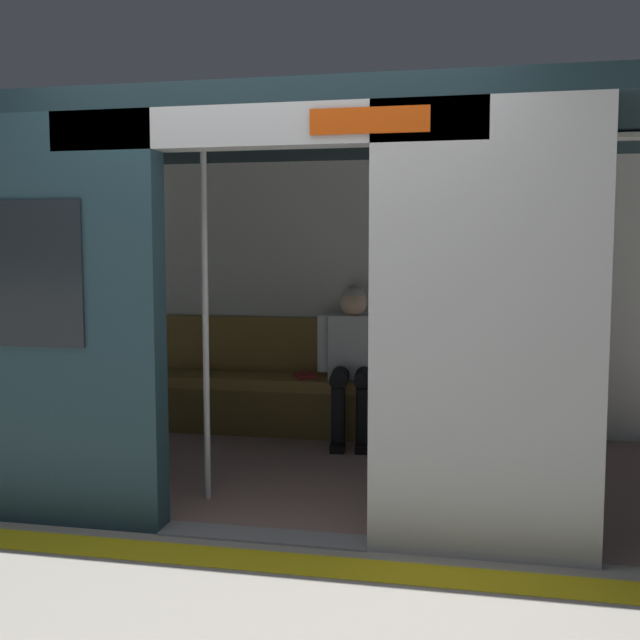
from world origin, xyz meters
name	(u,v)px	position (x,y,z in m)	size (l,w,h in m)	color
ground_plane	(264,537)	(0.00, 0.00, 0.00)	(60.00, 60.00, 0.00)	gray
platform_edge_strip	(247,559)	(0.00, 0.30, 0.00)	(8.00, 0.24, 0.01)	yellow
train_car	(300,242)	(0.08, -1.17, 1.51)	(6.40, 2.65, 2.28)	#ADAFB5
bench_seat	(339,393)	(0.00, -2.14, 0.35)	(3.14, 0.44, 0.45)	olive
person_seated	(353,352)	(-0.11, -2.09, 0.67)	(0.55, 0.70, 1.18)	silver
handbag	(416,370)	(-0.59, -2.16, 0.54)	(0.26, 0.15, 0.17)	#262D4C
book	(305,376)	(0.28, -2.17, 0.47)	(0.15, 0.22, 0.03)	#B22D2D
grab_pole_door	(205,318)	(0.48, -0.50, 1.07)	(0.04, 0.04, 2.14)	silver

